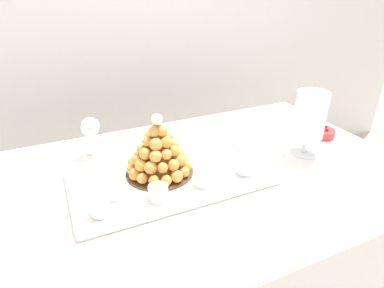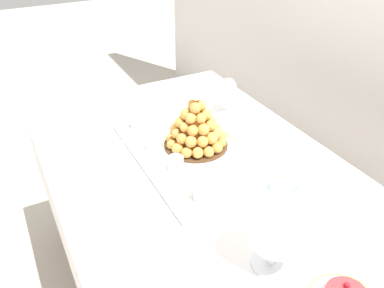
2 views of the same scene
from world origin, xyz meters
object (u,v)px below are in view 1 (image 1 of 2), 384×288
serving_tray (170,177)px  creme_brulee_ramekin (111,190)px  wine_glass (90,128)px  dessert_cup_centre (203,179)px  dessert_cup_left (100,207)px  dessert_cup_mid_left (158,193)px  macaron_goblet (310,115)px  croquembouche (159,152)px  fruit_tart_plate (323,135)px  dessert_cup_mid_right (245,166)px

serving_tray → creme_brulee_ramekin: 0.21m
wine_glass → dessert_cup_centre: bearing=-52.8°
serving_tray → dessert_cup_left: 0.27m
dessert_cup_mid_left → macaron_goblet: macaron_goblet is taller
croquembouche → wine_glass: 0.31m
fruit_tart_plate → wine_glass: (-0.93, 0.26, 0.10)m
fruit_tart_plate → dessert_cup_left: bearing=-172.5°
dessert_cup_mid_left → fruit_tart_plate: bearing=9.4°
dessert_cup_centre → dessert_cup_mid_left: bearing=-175.8°
croquembouche → fruit_tart_plate: 0.75m
croquembouche → fruit_tart_plate: bearing=-0.9°
creme_brulee_ramekin → dessert_cup_mid_right: bearing=-9.1°
dessert_cup_centre → creme_brulee_ramekin: 0.30m
dessert_cup_mid_left → dessert_cup_centre: (0.16, 0.01, 0.00)m
croquembouche → dessert_cup_centre: size_ratio=4.42×
macaron_goblet → wine_glass: 0.83m
serving_tray → dessert_cup_centre: dessert_cup_centre is taller
serving_tray → dessert_cup_left: dessert_cup_left is taller
dessert_cup_mid_left → dessert_cup_centre: bearing=4.2°
creme_brulee_ramekin → wine_glass: 0.32m
dessert_cup_left → dessert_cup_centre: bearing=1.5°
serving_tray → croquembouche: (-0.02, 0.04, 0.08)m
dessert_cup_centre → wine_glass: wine_glass is taller
dessert_cup_left → fruit_tart_plate: (0.98, 0.13, -0.02)m
macaron_goblet → wine_glass: (-0.76, 0.34, -0.05)m
macaron_goblet → fruit_tart_plate: (0.17, 0.08, -0.15)m
croquembouche → macaron_goblet: size_ratio=0.90×
dessert_cup_mid_right → fruit_tart_plate: 0.49m
dessert_cup_left → fruit_tart_plate: 0.99m
dessert_cup_centre → wine_glass: (-0.29, 0.38, 0.08)m
dessert_cup_mid_right → dessert_cup_mid_left: bearing=-176.7°
creme_brulee_ramekin → fruit_tart_plate: fruit_tart_plate is taller
dessert_cup_left → dessert_cup_mid_left: 0.18m
dessert_cup_left → macaron_goblet: (0.80, 0.05, 0.13)m
dessert_cup_left → dessert_cup_mid_right: (0.50, 0.02, 0.00)m
croquembouche → macaron_goblet: macaron_goblet is taller
serving_tray → creme_brulee_ramekin: size_ratio=6.80×
croquembouche → macaron_goblet: (0.57, -0.09, 0.07)m
serving_tray → creme_brulee_ramekin: (-0.21, -0.01, 0.02)m
serving_tray → creme_brulee_ramekin: creme_brulee_ramekin is taller
fruit_tart_plate → dessert_cup_mid_left: bearing=-170.6°
dessert_cup_left → wine_glass: bearing=83.5°
serving_tray → wine_glass: (-0.21, 0.29, 0.11)m
croquembouche → dessert_cup_mid_right: 0.30m
dessert_cup_centre → serving_tray: bearing=131.2°
croquembouche → dessert_cup_centre: bearing=-52.1°
fruit_tart_plate → wine_glass: wine_glass is taller
serving_tray → fruit_tart_plate: 0.72m
creme_brulee_ramekin → wine_glass: bearing=90.7°
dessert_cup_left → creme_brulee_ramekin: bearing=61.3°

